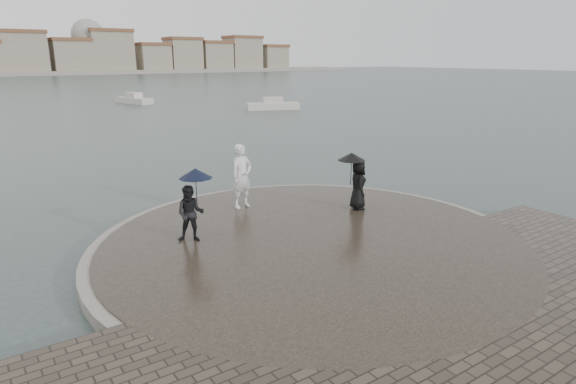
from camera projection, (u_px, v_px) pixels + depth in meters
ground at (406, 300)px, 10.99m from camera, size 400.00×400.00×0.00m
kerb_ring at (314, 246)px, 13.73m from camera, size 12.50×12.50×0.32m
quay_tip at (314, 245)px, 13.73m from camera, size 11.90×11.90×0.36m
statue at (242, 176)px, 16.30m from camera, size 0.87×0.65×2.19m
visitor_left at (192, 204)px, 13.33m from camera, size 1.21×1.03×2.04m
visitor_right at (357, 178)px, 16.13m from camera, size 1.16×1.06×1.95m
boats at (111, 112)px, 44.88m from camera, size 42.77×23.56×1.50m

